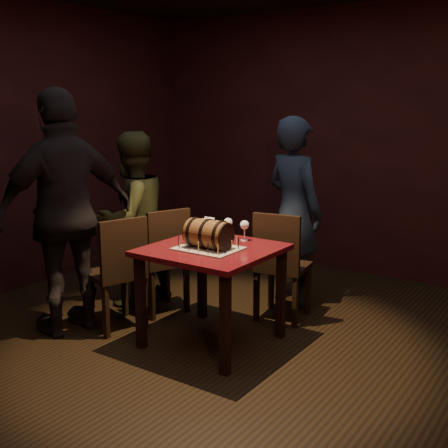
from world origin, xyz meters
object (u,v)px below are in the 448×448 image
object	(u,v)px
wine_glass_left	(211,223)
wine_glass_mid	(228,223)
pub_table	(212,262)
wine_glass_right	(245,226)
person_back	(294,212)
chair_left_front	(119,268)
chair_left_rear	(164,255)
chair_back	(280,261)
barrel_cake	(208,234)
person_left_front	(66,213)
person_left_rear	(132,219)
pint_of_ale	(216,231)

from	to	relation	value
wine_glass_left	wine_glass_mid	bearing A→B (deg)	23.04
pub_table	wine_glass_mid	size ratio (longest dim) A/B	5.59
wine_glass_right	person_back	world-z (taller)	person_back
wine_glass_left	chair_left_front	size ratio (longest dim) A/B	0.17
wine_glass_mid	wine_glass_right	distance (m)	0.16
pub_table	wine_glass_mid	world-z (taller)	wine_glass_mid
chair_left_rear	chair_left_front	size ratio (longest dim) A/B	1.00
wine_glass_left	chair_back	world-z (taller)	chair_back
barrel_cake	wine_glass_mid	distance (m)	0.40
wine_glass_left	chair_left_front	world-z (taller)	chair_left_front
person_left_front	wine_glass_right	bearing A→B (deg)	136.59
wine_glass_right	person_left_front	xyz separation A→B (m)	(-1.16, -0.76, 0.09)
person_back	person_left_rear	size ratio (longest dim) A/B	1.09
barrel_cake	chair_back	size ratio (longest dim) A/B	0.41
chair_back	chair_left_rear	bearing A→B (deg)	-155.04
chair_left_rear	person_left_front	bearing A→B (deg)	-118.10
chair_left_front	pint_of_ale	bearing A→B (deg)	33.25
person_left_front	chair_left_front	bearing A→B (deg)	137.79
wine_glass_mid	person_left_rear	distance (m)	1.05
chair_left_rear	person_left_rear	bearing A→B (deg)	170.89
person_left_front	pint_of_ale	bearing A→B (deg)	136.99
barrel_cake	chair_back	xyz separation A→B (m)	(0.19, 0.74, -0.34)
wine_glass_mid	chair_left_rear	world-z (taller)	chair_left_rear
person_left_rear	wine_glass_left	bearing A→B (deg)	93.23
pint_of_ale	person_left_rear	world-z (taller)	person_left_rear
wine_glass_mid	person_left_front	bearing A→B (deg)	-142.48
pub_table	chair_back	xyz separation A→B (m)	(0.20, 0.68, -0.12)
wine_glass_right	chair_left_front	bearing A→B (deg)	-147.21
wine_glass_right	person_back	xyz separation A→B (m)	(-0.01, 0.84, -0.02)
wine_glass_left	wine_glass_right	world-z (taller)	same
person_left_front	wine_glass_mid	bearing A→B (deg)	140.85
person_back	person_left_front	size ratio (longest dim) A/B	0.88
wine_glass_left	chair_left_front	bearing A→B (deg)	-138.09
wine_glass_mid	person_left_rear	bearing A→B (deg)	179.78
pub_table	chair_left_front	bearing A→B (deg)	-163.81
chair_back	person_back	size ratio (longest dim) A/B	0.55
person_left_rear	person_back	bearing A→B (deg)	131.72
chair_left_front	person_left_front	size ratio (longest dim) A/B	0.48
wine_glass_mid	chair_back	xyz separation A→B (m)	(0.28, 0.36, -0.34)
pub_table	person_back	world-z (taller)	person_back
barrel_cake	chair_back	bearing A→B (deg)	75.54
chair_left_rear	chair_left_front	world-z (taller)	same
pub_table	chair_left_front	distance (m)	0.79
chair_back	person_left_front	size ratio (longest dim) A/B	0.48
pint_of_ale	chair_left_front	world-z (taller)	chair_left_front
chair_back	chair_left_rear	xyz separation A→B (m)	(-0.90, -0.42, 0.00)
pint_of_ale	person_left_rear	distance (m)	1.03
person_back	person_left_front	xyz separation A→B (m)	(-1.15, -1.60, 0.11)
chair_back	chair_left_rear	size ratio (longest dim) A/B	1.00
pub_table	chair_left_rear	distance (m)	0.76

